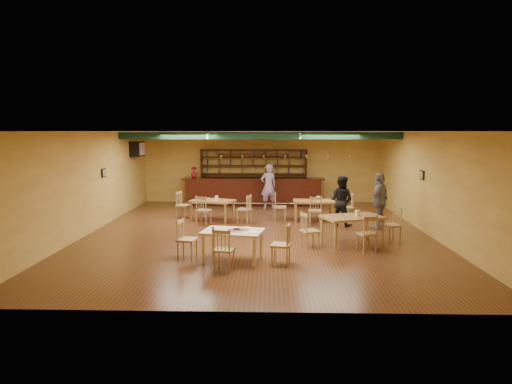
{
  "coord_description": "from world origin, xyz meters",
  "views": [
    {
      "loc": [
        0.33,
        -13.16,
        2.98
      ],
      "look_at": [
        -0.07,
        0.6,
        1.15
      ],
      "focal_mm": 31.46,
      "sensor_mm": 36.0,
      "label": 1
    }
  ],
  "objects_px": {
    "dining_table_a": "(213,210)",
    "patron_right_a": "(341,201)",
    "bar_counter": "(253,192)",
    "dining_table_d": "(352,230)",
    "patron_bar": "(268,186)",
    "near_table": "(233,246)",
    "dining_table_b": "(314,210)"
  },
  "relations": [
    {
      "from": "dining_table_b",
      "to": "dining_table_d",
      "type": "height_order",
      "value": "dining_table_d"
    },
    {
      "from": "dining_table_a",
      "to": "patron_right_a",
      "type": "height_order",
      "value": "patron_right_a"
    },
    {
      "from": "patron_bar",
      "to": "patron_right_a",
      "type": "height_order",
      "value": "patron_bar"
    },
    {
      "from": "bar_counter",
      "to": "patron_right_a",
      "type": "relative_size",
      "value": 3.57
    },
    {
      "from": "near_table",
      "to": "patron_right_a",
      "type": "relative_size",
      "value": 0.84
    },
    {
      "from": "dining_table_b",
      "to": "near_table",
      "type": "distance_m",
      "value": 5.5
    },
    {
      "from": "bar_counter",
      "to": "dining_table_d",
      "type": "height_order",
      "value": "bar_counter"
    },
    {
      "from": "bar_counter",
      "to": "patron_right_a",
      "type": "height_order",
      "value": "patron_right_a"
    },
    {
      "from": "dining_table_a",
      "to": "patron_bar",
      "type": "distance_m",
      "value": 3.16
    },
    {
      "from": "near_table",
      "to": "patron_right_a",
      "type": "distance_m",
      "value": 5.25
    },
    {
      "from": "dining_table_d",
      "to": "bar_counter",
      "type": "bearing_deg",
      "value": 94.39
    },
    {
      "from": "near_table",
      "to": "patron_bar",
      "type": "distance_m",
      "value": 7.41
    },
    {
      "from": "patron_bar",
      "to": "patron_right_a",
      "type": "xyz_separation_m",
      "value": [
        2.34,
        -3.19,
        -0.07
      ]
    },
    {
      "from": "dining_table_d",
      "to": "near_table",
      "type": "bearing_deg",
      "value": -171.0
    },
    {
      "from": "dining_table_a",
      "to": "dining_table_d",
      "type": "distance_m",
      "value": 5.24
    },
    {
      "from": "near_table",
      "to": "bar_counter",
      "type": "bearing_deg",
      "value": 100.29
    },
    {
      "from": "patron_right_a",
      "to": "bar_counter",
      "type": "bearing_deg",
      "value": -19.07
    },
    {
      "from": "dining_table_a",
      "to": "patron_right_a",
      "type": "bearing_deg",
      "value": 9.99
    },
    {
      "from": "dining_table_b",
      "to": "patron_bar",
      "type": "distance_m",
      "value": 2.89
    },
    {
      "from": "near_table",
      "to": "patron_bar",
      "type": "relative_size",
      "value": 0.77
    },
    {
      "from": "patron_bar",
      "to": "dining_table_d",
      "type": "bearing_deg",
      "value": 91.34
    },
    {
      "from": "bar_counter",
      "to": "dining_table_a",
      "type": "xyz_separation_m",
      "value": [
        -1.26,
        -3.3,
        -0.21
      ]
    },
    {
      "from": "bar_counter",
      "to": "near_table",
      "type": "distance_m",
      "value": 8.18
    },
    {
      "from": "bar_counter",
      "to": "patron_bar",
      "type": "xyz_separation_m",
      "value": [
        0.63,
        -0.83,
        0.32
      ]
    },
    {
      "from": "bar_counter",
      "to": "dining_table_d",
      "type": "relative_size",
      "value": 3.73
    },
    {
      "from": "dining_table_b",
      "to": "dining_table_d",
      "type": "xyz_separation_m",
      "value": [
        0.7,
        -3.31,
        0.04
      ]
    },
    {
      "from": "dining_table_b",
      "to": "dining_table_d",
      "type": "bearing_deg",
      "value": -76.84
    },
    {
      "from": "patron_bar",
      "to": "dining_table_a",
      "type": "bearing_deg",
      "value": 32.52
    },
    {
      "from": "dining_table_d",
      "to": "patron_right_a",
      "type": "xyz_separation_m",
      "value": [
        0.1,
        2.51,
        0.42
      ]
    },
    {
      "from": "near_table",
      "to": "dining_table_d",
      "type": "bearing_deg",
      "value": 39.96
    },
    {
      "from": "dining_table_d",
      "to": "patron_bar",
      "type": "relative_size",
      "value": 0.88
    },
    {
      "from": "dining_table_d",
      "to": "near_table",
      "type": "height_order",
      "value": "dining_table_d"
    }
  ]
}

